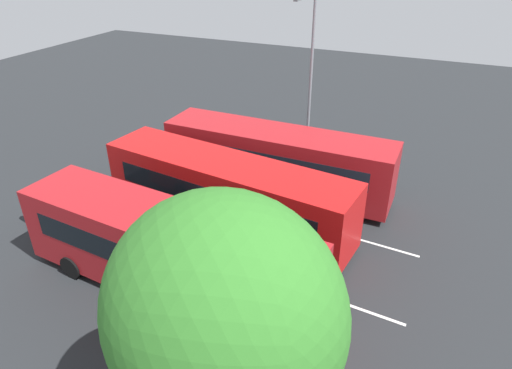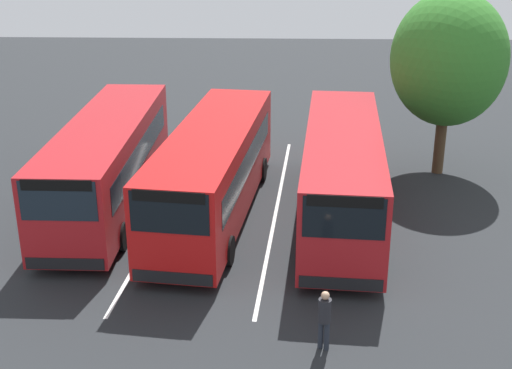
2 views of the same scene
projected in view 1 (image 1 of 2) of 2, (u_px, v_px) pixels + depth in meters
The scene contains 9 objects.
ground_plane at pixel (238, 232), 19.38m from camera, with size 71.37×71.37×0.00m, color #232628.
bus_far_left at pixel (277, 159), 21.73m from camera, with size 11.17×2.70×3.15m.
bus_center_left at pixel (226, 192), 18.93m from camera, with size 11.36×3.81×3.15m.
bus_center_right at pixel (164, 250), 15.47m from camera, with size 11.31×3.36×3.15m.
pedestrian at pixel (29, 207), 19.43m from camera, with size 0.43×0.43×1.59m.
street_lamp at pixel (310, 68), 23.51m from camera, with size 0.25×2.85×8.89m.
depot_tree at pixel (224, 314), 8.88m from camera, with size 4.95×4.46×7.27m.
lane_stripe_outer_left at pixel (256, 210), 20.94m from camera, with size 14.80×0.12×0.01m, color silver.
lane_stripe_inner_left at pixel (216, 258), 17.81m from camera, with size 14.80×0.12×0.01m, color silver.
Camera 1 is at (-7.19, 14.24, 11.22)m, focal length 31.54 mm.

